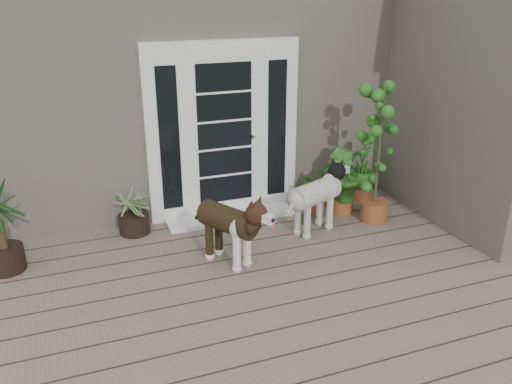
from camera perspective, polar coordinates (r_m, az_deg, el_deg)
name	(u,v)px	position (r m, az deg, el deg)	size (l,w,h in m)	color
deck	(316,303)	(5.13, 6.49, -11.79)	(6.20, 4.60, 0.12)	#6B5B4C
house_main	(196,75)	(8.39, -6.48, 12.44)	(7.40, 4.00, 3.10)	#665E54
house_wing	(497,101)	(7.06, 24.54, 8.90)	(1.60, 2.40, 3.10)	#665E54
door_unit	(224,131)	(6.48, -3.49, 6.57)	(1.90, 0.14, 2.15)	white
door_step	(230,216)	(6.65, -2.78, -2.62)	(1.60, 0.40, 0.05)	white
brindle_dog	(228,231)	(5.48, -3.05, -4.26)	(0.37, 0.87, 0.73)	#322512
white_dog	(315,204)	(6.20, 6.35, -1.25)	(0.37, 0.86, 0.71)	white
spider_plant	(133,208)	(6.31, -13.12, -1.68)	(0.60, 0.60, 0.64)	#85AA68
herb_a	(316,194)	(6.74, 6.44, -0.20)	(0.41, 0.41, 0.52)	#1B601E
herb_b	(343,190)	(6.79, 9.35, 0.23)	(0.41, 0.41, 0.62)	#215F1B
herb_c	(361,177)	(7.29, 11.30, 1.56)	(0.39, 0.39, 0.61)	#215F1B
sapling	(379,152)	(6.45, 13.13, 4.23)	(0.52, 0.52, 1.77)	#1F5D1A
clog_left	(259,212)	(6.73, 0.33, -2.18)	(0.12, 0.26, 0.08)	#16371E
clog_right	(303,217)	(6.59, 5.08, -2.70)	(0.14, 0.31, 0.09)	black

